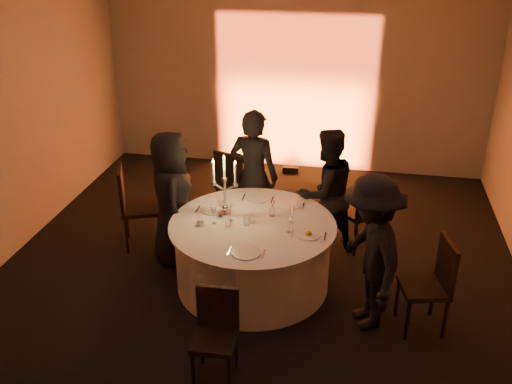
% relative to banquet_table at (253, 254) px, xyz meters
% --- Properties ---
extents(floor, '(7.00, 7.00, 0.00)m').
position_rel_banquet_table_xyz_m(floor, '(0.00, 0.00, -0.38)').
color(floor, black).
rests_on(floor, ground).
extents(ceiling, '(7.00, 7.00, 0.00)m').
position_rel_banquet_table_xyz_m(ceiling, '(0.00, 0.00, 2.62)').
color(ceiling, silver).
rests_on(ceiling, wall_back).
extents(wall_back, '(7.00, 0.00, 7.00)m').
position_rel_banquet_table_xyz_m(wall_back, '(0.00, 3.50, 1.12)').
color(wall_back, '#A8A39C').
rests_on(wall_back, floor).
extents(uplighter_fixture, '(0.25, 0.12, 0.10)m').
position_rel_banquet_table_xyz_m(uplighter_fixture, '(0.00, 3.20, -0.33)').
color(uplighter_fixture, black).
rests_on(uplighter_fixture, floor).
extents(banquet_table, '(1.80, 1.80, 0.77)m').
position_rel_banquet_table_xyz_m(banquet_table, '(0.00, 0.00, 0.00)').
color(banquet_table, black).
rests_on(banquet_table, floor).
extents(chair_left, '(0.60, 0.60, 1.06)m').
position_rel_banquet_table_xyz_m(chair_left, '(-1.60, 0.57, 0.22)').
color(chair_left, black).
rests_on(chair_left, floor).
extents(chair_back_left, '(0.55, 0.55, 0.99)m').
position_rel_banquet_table_xyz_m(chair_back_left, '(-0.56, 1.51, 0.17)').
color(chair_back_left, black).
rests_on(chair_back_left, floor).
extents(chair_back_right, '(0.61, 0.61, 0.99)m').
position_rel_banquet_table_xyz_m(chair_back_right, '(1.16, 1.02, 0.18)').
color(chair_back_right, black).
rests_on(chair_back_right, floor).
extents(chair_right, '(0.52, 0.52, 0.98)m').
position_rel_banquet_table_xyz_m(chair_right, '(1.86, -0.41, 0.17)').
color(chair_right, black).
rests_on(chair_right, floor).
extents(chair_front, '(0.39, 0.39, 0.86)m').
position_rel_banquet_table_xyz_m(chair_front, '(-0.05, -1.42, 0.09)').
color(chair_front, black).
rests_on(chair_front, floor).
extents(guest_left, '(0.75, 0.91, 1.60)m').
position_rel_banquet_table_xyz_m(guest_left, '(-1.02, 0.37, 0.42)').
color(guest_left, black).
rests_on(guest_left, floor).
extents(guest_back_left, '(0.69, 0.51, 1.71)m').
position_rel_banquet_table_xyz_m(guest_back_left, '(-0.19, 1.04, 0.47)').
color(guest_back_left, black).
rests_on(guest_back_left, floor).
extents(guest_back_right, '(0.97, 0.95, 1.58)m').
position_rel_banquet_table_xyz_m(guest_back_right, '(0.71, 0.89, 0.40)').
color(guest_back_right, black).
rests_on(guest_back_right, floor).
extents(guest_right, '(0.92, 1.19, 1.62)m').
position_rel_banquet_table_xyz_m(guest_right, '(1.25, -0.45, 0.42)').
color(guest_right, black).
rests_on(guest_right, floor).
extents(plate_left, '(0.35, 0.27, 0.01)m').
position_rel_banquet_table_xyz_m(plate_left, '(-0.50, 0.22, 0.39)').
color(plate_left, white).
rests_on(plate_left, banquet_table).
extents(plate_back_left, '(0.35, 0.25, 0.01)m').
position_rel_banquet_table_xyz_m(plate_back_left, '(-0.05, 0.59, 0.39)').
color(plate_back_left, white).
rests_on(plate_back_left, banquet_table).
extents(plate_back_right, '(0.35, 0.27, 0.01)m').
position_rel_banquet_table_xyz_m(plate_back_right, '(0.31, 0.49, 0.39)').
color(plate_back_right, white).
rests_on(plate_back_right, banquet_table).
extents(plate_right, '(0.36, 0.25, 0.08)m').
position_rel_banquet_table_xyz_m(plate_right, '(0.62, -0.14, 0.40)').
color(plate_right, white).
rests_on(plate_right, banquet_table).
extents(plate_front, '(0.36, 0.30, 0.01)m').
position_rel_banquet_table_xyz_m(plate_front, '(0.06, -0.60, 0.39)').
color(plate_front, white).
rests_on(plate_front, banquet_table).
extents(coffee_cup, '(0.11, 0.11, 0.07)m').
position_rel_banquet_table_xyz_m(coffee_cup, '(-0.54, -0.13, 0.42)').
color(coffee_cup, white).
rests_on(coffee_cup, banquet_table).
extents(candelabra, '(0.30, 0.14, 0.71)m').
position_rel_banquet_table_xyz_m(candelabra, '(-0.34, 0.15, 0.63)').
color(candelabra, silver).
rests_on(candelabra, banquet_table).
extents(wine_glass_a, '(0.07, 0.07, 0.19)m').
position_rel_banquet_table_xyz_m(wine_glass_a, '(-0.25, 0.02, 0.52)').
color(wine_glass_a, white).
rests_on(wine_glass_a, banquet_table).
extents(wine_glass_b, '(0.07, 0.07, 0.19)m').
position_rel_banquet_table_xyz_m(wine_glass_b, '(0.41, 0.10, 0.52)').
color(wine_glass_b, white).
rests_on(wine_glass_b, banquet_table).
extents(wine_glass_c, '(0.07, 0.07, 0.19)m').
position_rel_banquet_table_xyz_m(wine_glass_c, '(-0.40, -0.08, 0.52)').
color(wine_glass_c, white).
rests_on(wine_glass_c, banquet_table).
extents(wine_glass_d, '(0.07, 0.07, 0.19)m').
position_rel_banquet_table_xyz_m(wine_glass_d, '(0.41, -0.12, 0.52)').
color(wine_glass_d, white).
rests_on(wine_glass_d, banquet_table).
extents(wine_glass_e, '(0.07, 0.07, 0.19)m').
position_rel_banquet_table_xyz_m(wine_glass_e, '(-0.37, 0.10, 0.52)').
color(wine_glass_e, white).
rests_on(wine_glass_e, banquet_table).
extents(tumbler_a, '(0.07, 0.07, 0.09)m').
position_rel_banquet_table_xyz_m(tumbler_a, '(0.18, 0.22, 0.43)').
color(tumbler_a, white).
rests_on(tumbler_a, banquet_table).
extents(tumbler_b, '(0.07, 0.07, 0.09)m').
position_rel_banquet_table_xyz_m(tumbler_b, '(-0.01, 0.03, 0.43)').
color(tumbler_b, white).
rests_on(tumbler_b, banquet_table).
extents(tumbler_c, '(0.07, 0.07, 0.09)m').
position_rel_banquet_table_xyz_m(tumbler_c, '(-0.24, -0.11, 0.43)').
color(tumbler_c, white).
rests_on(tumbler_c, banquet_table).
extents(tumbler_d, '(0.07, 0.07, 0.09)m').
position_rel_banquet_table_xyz_m(tumbler_d, '(-0.06, -0.04, 0.43)').
color(tumbler_d, white).
rests_on(tumbler_d, banquet_table).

